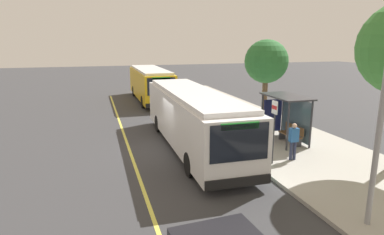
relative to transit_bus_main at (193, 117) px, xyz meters
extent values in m
plane|color=#38383A|center=(-0.01, -1.01, -1.62)|extent=(120.00, 120.00, 0.00)
cube|color=#A8A399|center=(-0.01, 4.99, -1.54)|extent=(44.00, 6.40, 0.15)
cube|color=#E0D64C|center=(-0.01, -3.21, -1.61)|extent=(36.00, 0.14, 0.01)
cube|color=white|center=(-0.02, -0.01, -0.07)|extent=(11.62, 2.64, 2.40)
cube|color=silver|center=(-0.02, -0.01, 1.23)|extent=(10.69, 2.38, 0.20)
cube|color=black|center=(5.80, -0.05, 0.36)|extent=(0.06, 2.17, 1.34)
cube|color=black|center=(-0.01, 1.28, 0.22)|extent=(10.21, 0.12, 1.06)
cube|color=#197259|center=(-0.01, 1.28, -1.05)|extent=(11.02, 0.11, 0.28)
cube|color=#26D83F|center=(5.80, -0.05, 0.95)|extent=(0.04, 1.40, 0.24)
cube|color=black|center=(5.81, -0.05, -1.09)|extent=(0.10, 2.50, 0.36)
cylinder|color=black|center=(3.59, 1.12, -1.12)|extent=(1.00, 0.29, 1.00)
cylinder|color=black|center=(3.57, -1.19, -1.12)|extent=(1.00, 0.29, 1.00)
cylinder|color=black|center=(-3.49, 1.17, -1.12)|extent=(1.00, 0.29, 1.00)
cylinder|color=black|center=(-3.50, -1.14, -1.12)|extent=(1.00, 0.29, 1.00)
cube|color=gold|center=(-14.30, 0.22, -0.07)|extent=(10.29, 2.58, 2.40)
cube|color=silver|center=(-14.30, 0.22, 1.23)|extent=(9.47, 2.32, 0.20)
cube|color=black|center=(-9.14, 0.21, 0.36)|extent=(0.05, 2.17, 1.34)
cube|color=black|center=(-14.30, 1.51, 0.22)|extent=(9.05, 0.06, 1.06)
cube|color=black|center=(-14.30, 1.51, -1.05)|extent=(9.77, 0.06, 0.28)
cube|color=#26D83F|center=(-9.14, 0.21, 0.95)|extent=(0.03, 1.40, 0.24)
cube|color=black|center=(-9.13, 0.21, -1.09)|extent=(0.09, 2.50, 0.36)
cylinder|color=black|center=(-11.11, 1.37, -1.12)|extent=(1.00, 0.28, 1.00)
cylinder|color=black|center=(-11.12, -0.94, -1.12)|extent=(1.00, 0.28, 1.00)
cylinder|color=black|center=(-17.38, 1.39, -1.12)|extent=(1.00, 0.28, 1.00)
cylinder|color=black|center=(-17.39, -0.92, -1.12)|extent=(1.00, 0.28, 1.00)
cylinder|color=#333338|center=(2.20, 5.44, -0.27)|extent=(0.10, 0.10, 2.40)
cylinder|color=#333338|center=(2.20, 4.14, -0.27)|extent=(0.10, 0.10, 2.40)
cylinder|color=#333338|center=(-0.40, 5.44, -0.27)|extent=(0.10, 0.10, 2.40)
cylinder|color=#333338|center=(-0.40, 4.14, -0.27)|extent=(0.10, 0.10, 2.40)
cube|color=#333338|center=(0.90, 4.79, 0.97)|extent=(2.90, 1.60, 0.08)
cube|color=#4C606B|center=(0.90, 5.44, -0.27)|extent=(2.47, 0.04, 2.16)
cube|color=navy|center=(-0.40, 4.79, -0.32)|extent=(0.06, 1.11, 1.82)
cube|color=brown|center=(1.19, 4.95, -1.02)|extent=(1.60, 0.44, 0.06)
cube|color=brown|center=(1.19, 5.19, -0.74)|extent=(1.60, 0.05, 0.44)
cube|color=#333338|center=(0.47, 4.95, -1.24)|extent=(0.08, 0.40, 0.45)
cube|color=#333338|center=(1.91, 4.95, -1.24)|extent=(0.08, 0.40, 0.45)
cylinder|color=#333338|center=(3.61, 2.55, -0.07)|extent=(0.07, 0.07, 2.80)
cube|color=white|center=(3.61, 2.53, 1.03)|extent=(0.44, 0.03, 0.56)
cube|color=red|center=(3.61, 2.51, 1.03)|extent=(0.40, 0.01, 0.16)
cylinder|color=#282D47|center=(3.44, 3.76, -1.04)|extent=(0.14, 0.14, 0.85)
cylinder|color=#282D47|center=(3.44, 3.58, -1.04)|extent=(0.14, 0.14, 0.85)
cube|color=#265999|center=(3.44, 3.67, -0.31)|extent=(0.24, 0.40, 0.62)
sphere|color=tan|center=(3.44, 3.67, 0.11)|extent=(0.22, 0.22, 0.22)
cylinder|color=brown|center=(-4.21, 6.33, -0.05)|extent=(0.36, 0.36, 2.83)
sphere|color=#28662D|center=(-4.21, 6.33, 2.44)|extent=(2.88, 2.88, 2.88)
cylinder|color=gray|center=(8.79, 2.73, 1.73)|extent=(0.16, 0.16, 6.40)
camera|label=1|loc=(15.81, -4.71, 3.77)|focal=31.17mm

